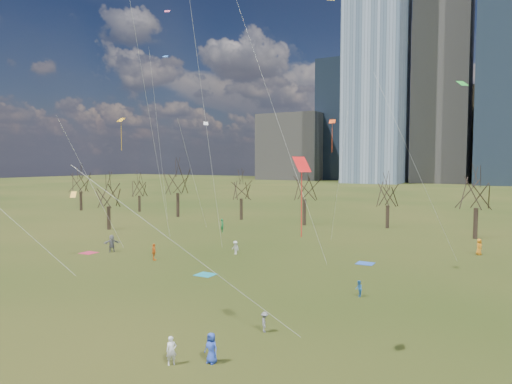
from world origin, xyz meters
The scene contains 16 objects.
ground centered at (0.00, 0.00, 0.00)m, with size 500.00×500.00×0.00m, color black.
downtown_skyline centered at (-2.43, 210.64, 39.01)m, with size 212.50×78.00×118.00m.
bare_tree_row centered at (-0.09, 37.22, 6.12)m, with size 113.04×29.80×9.50m.
blanket_teal centered at (-2.26, 7.00, 0.01)m, with size 1.60×1.50×0.03m, color teal.
blanket_navy centered at (8.68, 18.12, 0.01)m, with size 1.60×1.50×0.03m, color #244CAC.
blanket_crimson centered at (-18.77, 8.66, 0.01)m, with size 1.60×1.50×0.03m, color #B2233F.
person_0 centered at (8.15, -7.12, 0.75)m, with size 0.73×0.48×1.50m, color #2A47B9.
person_1 centered at (6.57, -8.22, 0.70)m, with size 0.51×0.33×1.39m, color silver.
person_3 centered at (8.51, -2.27, 0.59)m, with size 0.76×0.44×1.17m, color slate.
person_4 centered at (-10.13, 9.29, 0.84)m, with size 0.98×0.41×1.67m, color orange.
person_8 centered at (11.26, 7.15, 0.60)m, with size 0.58×0.45×1.20m, color #2869B1.
person_9 centered at (-4.62, 15.79, 0.72)m, with size 0.93×0.53×1.44m, color silver.
person_11 centered at (-17.04, 10.31, 0.95)m, with size 1.76×0.56×1.90m, color slate.
person_12 centered at (18.02, 28.00, 0.86)m, with size 0.84×0.55×1.72m, color orange.
person_13 centered at (-14.31, 28.03, 0.92)m, with size 0.67×0.44×1.84m, color #1A7538.
kites_airborne centered at (1.17, 11.73, 13.52)m, with size 75.60×41.64×33.06m.
Camera 1 is at (20.56, -24.96, 9.80)m, focal length 32.00 mm.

